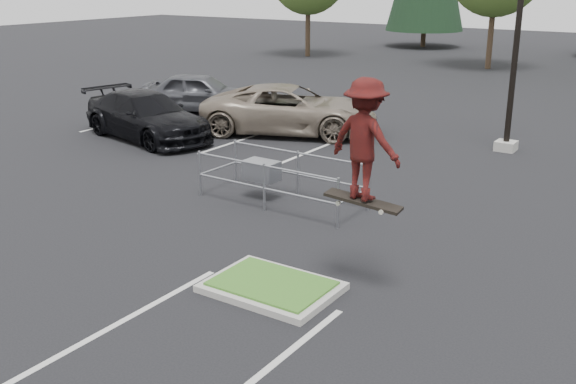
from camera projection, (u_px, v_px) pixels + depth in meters
The scene contains 8 objects.
ground at pixel (272, 290), 11.69m from camera, with size 120.00×120.00×0.00m, color black.
grass_median at pixel (272, 286), 11.66m from camera, with size 2.20×1.60×0.16m.
stall_lines at pixel (363, 189), 17.17m from camera, with size 22.62×17.60×0.01m.
cart_corral at pixel (266, 171), 16.20m from camera, with size 4.04×1.53×1.13m.
skateboarder at pixel (365, 140), 11.03m from camera, with size 1.41×0.94×2.20m.
car_l_tan at pixel (287, 110), 22.95m from camera, with size 2.73×5.93×1.65m, color gray.
car_l_black at pixel (145, 116), 22.25m from camera, with size 2.15×5.30×1.54m, color black.
car_l_grey at pixel (199, 92), 26.61m from camera, with size 1.81×4.51×1.54m, color #494A50.
Camera 1 is at (6.09, -8.66, 5.24)m, focal length 42.00 mm.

